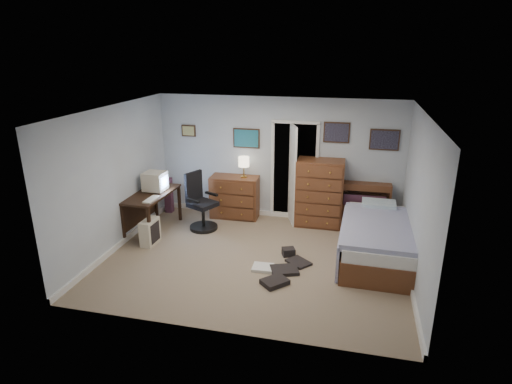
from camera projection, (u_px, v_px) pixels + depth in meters
floor at (255, 259)px, 7.27m from camera, size 5.00×4.00×0.02m
computer_desk at (148, 201)px, 8.22m from camera, size 0.66×1.36×0.78m
crt_monitor at (155, 181)px, 8.21m from camera, size 0.41×0.38×0.37m
keyboard at (152, 199)px, 7.77m from camera, size 0.17×0.42×0.02m
pc_tower at (150, 232)px, 7.77m from camera, size 0.23×0.44×0.47m
office_chair at (201, 207)px, 8.37m from camera, size 0.73×0.73×1.13m
media_stack at (169, 195)px, 9.21m from camera, size 0.16×0.16×0.76m
low_dresser at (235, 197)px, 8.95m from camera, size 1.01×0.54×0.88m
table_lamp at (244, 162)px, 8.66m from camera, size 0.23×0.23×0.43m
doorway at (296, 168)px, 8.96m from camera, size 0.96×1.12×2.05m
tall_dresser at (320, 193)px, 8.47m from camera, size 0.93×0.56×1.35m
headboard_bookcase at (364, 204)px, 8.44m from camera, size 1.01×0.28×0.90m
bed at (376, 239)px, 7.21m from camera, size 1.24×2.23×0.72m
wall_posters at (306, 136)px, 8.40m from camera, size 4.38×0.04×0.60m
floor_clutter at (281, 268)px, 6.88m from camera, size 0.95×1.34×0.13m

